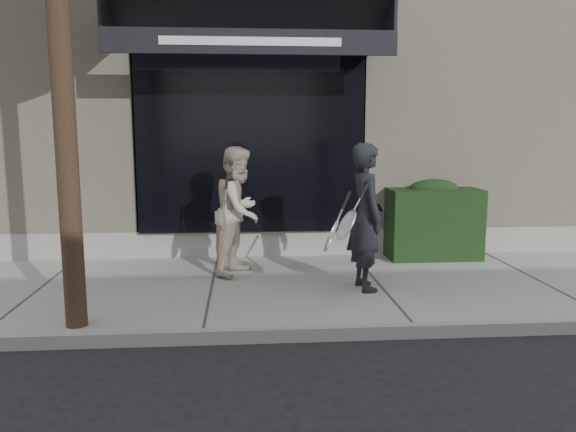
{
  "coord_description": "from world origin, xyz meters",
  "views": [
    {
      "loc": [
        -1.6,
        -6.54,
        1.96
      ],
      "look_at": [
        -1.04,
        0.6,
        0.85
      ],
      "focal_mm": 35.0,
      "sensor_mm": 36.0,
      "label": 1
    }
  ],
  "objects": [
    {
      "name": "ground",
      "position": [
        0.0,
        0.0,
        0.0
      ],
      "size": [
        80.0,
        80.0,
        0.0
      ],
      "primitive_type": "plane",
      "color": "black",
      "rests_on": "ground"
    },
    {
      "name": "sidewalk",
      "position": [
        0.0,
        0.0,
        0.06
      ],
      "size": [
        20.0,
        3.0,
        0.12
      ],
      "primitive_type": "cube",
      "color": "#9A9B95",
      "rests_on": "ground"
    },
    {
      "name": "curb",
      "position": [
        0.0,
        -1.55,
        0.07
      ],
      "size": [
        20.0,
        0.1,
        0.14
      ],
      "primitive_type": "cube",
      "color": "gray",
      "rests_on": "ground"
    },
    {
      "name": "building_facade",
      "position": [
        -0.01,
        4.96,
        2.74
      ],
      "size": [
        14.3,
        8.04,
        5.64
      ],
      "color": "#C5B996",
      "rests_on": "ground"
    },
    {
      "name": "hedge",
      "position": [
        1.1,
        1.25,
        0.66
      ],
      "size": [
        1.3,
        0.7,
        1.14
      ],
      "color": "black",
      "rests_on": "sidewalk"
    },
    {
      "name": "pedestrian_front",
      "position": [
        -0.22,
        -0.28,
        0.96
      ],
      "size": [
        0.81,
        0.87,
        1.69
      ],
      "color": "black",
      "rests_on": "sidewalk"
    },
    {
      "name": "pedestrian_back",
      "position": [
        -1.67,
        0.54,
        0.93
      ],
      "size": [
        0.89,
        1.0,
        1.63
      ],
      "color": "#B7A692",
      "rests_on": "sidewalk"
    }
  ]
}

